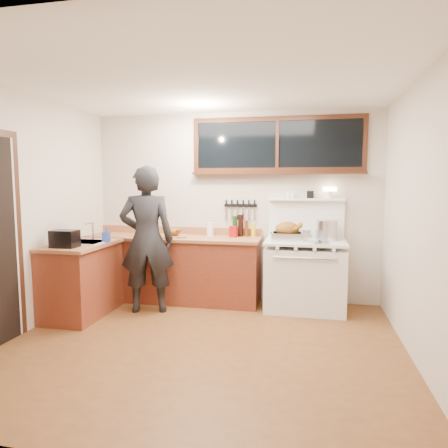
% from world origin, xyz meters
% --- Properties ---
extents(ground_plane, '(4.00, 3.50, 0.02)m').
position_xyz_m(ground_plane, '(0.00, 0.00, -0.01)').
color(ground_plane, '#593317').
extents(room_shell, '(4.10, 3.60, 2.65)m').
position_xyz_m(room_shell, '(0.00, 0.00, 1.65)').
color(room_shell, beige).
rests_on(room_shell, ground).
extents(counter_back, '(2.44, 0.64, 1.00)m').
position_xyz_m(counter_back, '(-0.80, 1.45, 0.45)').
color(counter_back, maroon).
rests_on(counter_back, ground).
extents(counter_left, '(0.64, 1.09, 0.90)m').
position_xyz_m(counter_left, '(-1.70, 0.62, 0.45)').
color(counter_left, maroon).
rests_on(counter_left, ground).
extents(sink_unit, '(0.50, 0.45, 0.37)m').
position_xyz_m(sink_unit, '(-1.68, 0.70, 0.85)').
color(sink_unit, white).
rests_on(sink_unit, counter_left).
extents(vintage_stove, '(1.02, 0.74, 1.58)m').
position_xyz_m(vintage_stove, '(1.00, 1.41, 0.47)').
color(vintage_stove, white).
rests_on(vintage_stove, ground).
extents(back_window, '(2.32, 0.13, 0.77)m').
position_xyz_m(back_window, '(0.60, 1.72, 2.06)').
color(back_window, black).
rests_on(back_window, room_shell).
extents(knife_strip, '(0.46, 0.03, 0.28)m').
position_xyz_m(knife_strip, '(0.10, 1.73, 1.31)').
color(knife_strip, black).
rests_on(knife_strip, room_shell).
extents(man, '(0.77, 0.62, 1.85)m').
position_xyz_m(man, '(-0.96, 0.92, 0.92)').
color(man, black).
rests_on(man, ground).
extents(soap_bottle, '(0.09, 0.10, 0.18)m').
position_xyz_m(soap_bottle, '(-1.43, 0.76, 0.99)').
color(soap_bottle, blue).
rests_on(soap_bottle, counter_left).
extents(toaster, '(0.29, 0.20, 0.20)m').
position_xyz_m(toaster, '(-1.70, 0.30, 1.00)').
color(toaster, black).
rests_on(toaster, counter_left).
extents(cutting_board, '(0.43, 0.36, 0.13)m').
position_xyz_m(cutting_board, '(-0.76, 1.36, 0.95)').
color(cutting_board, '#985F3C').
rests_on(cutting_board, counter_back).
extents(roast_turkey, '(0.44, 0.33, 0.24)m').
position_xyz_m(roast_turkey, '(0.77, 1.40, 1.00)').
color(roast_turkey, silver).
rests_on(roast_turkey, vintage_stove).
extents(stockpot, '(0.36, 0.36, 0.26)m').
position_xyz_m(stockpot, '(1.27, 1.52, 1.03)').
color(stockpot, silver).
rests_on(stockpot, vintage_stove).
extents(saucepan, '(0.19, 0.27, 0.11)m').
position_xyz_m(saucepan, '(1.00, 1.68, 0.96)').
color(saucepan, silver).
rests_on(saucepan, vintage_stove).
extents(pot_lid, '(0.25, 0.25, 0.04)m').
position_xyz_m(pot_lid, '(1.17, 1.19, 0.91)').
color(pot_lid, silver).
rests_on(pot_lid, vintage_stove).
extents(coffee_tin, '(0.11, 0.09, 0.15)m').
position_xyz_m(coffee_tin, '(0.04, 1.54, 0.98)').
color(coffee_tin, maroon).
rests_on(coffee_tin, counter_back).
extents(pitcher, '(0.13, 0.13, 0.19)m').
position_xyz_m(pitcher, '(-0.30, 1.60, 0.99)').
color(pitcher, white).
rests_on(pitcher, counter_back).
extents(bottle_cluster, '(0.32, 0.07, 0.30)m').
position_xyz_m(bottle_cluster, '(0.14, 1.63, 1.03)').
color(bottle_cluster, black).
rests_on(bottle_cluster, counter_back).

